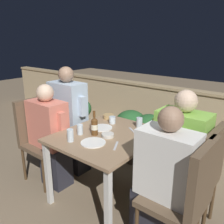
{
  "coord_description": "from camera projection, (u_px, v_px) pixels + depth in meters",
  "views": [
    {
      "loc": [
        1.43,
        -1.69,
        1.68
      ],
      "look_at": [
        0.0,
        0.08,
        0.95
      ],
      "focal_mm": 38.0,
      "sensor_mm": 36.0,
      "label": 1
    }
  ],
  "objects": [
    {
      "name": "plate_0",
      "position": [
        93.0,
        143.0,
        2.2
      ],
      "size": [
        0.23,
        0.23,
        0.01
      ],
      "color": "white",
      "rests_on": "dining_table"
    },
    {
      "name": "glass_cup_3",
      "position": [
        146.0,
        130.0,
        2.39
      ],
      "size": [
        0.07,
        0.07,
        0.08
      ],
      "color": "silver",
      "rests_on": "dining_table"
    },
    {
      "name": "bowl_0",
      "position": [
        108.0,
        135.0,
        2.34
      ],
      "size": [
        0.12,
        0.12,
        0.04
      ],
      "color": "beige",
      "rests_on": "dining_table"
    },
    {
      "name": "glass_cup_0",
      "position": [
        139.0,
        122.0,
        2.57
      ],
      "size": [
        0.07,
        0.07,
        0.11
      ],
      "color": "silver",
      "rests_on": "dining_table"
    },
    {
      "name": "parapet_wall",
      "position": [
        180.0,
        116.0,
        3.84
      ],
      "size": [
        9.0,
        0.18,
        0.9
      ],
      "color": "tan",
      "rests_on": "ground_plane"
    },
    {
      "name": "person_coral_top",
      "position": [
        51.0,
        136.0,
        2.7
      ],
      "size": [
        0.51,
        0.26,
        1.19
      ],
      "color": "#282833",
      "rests_on": "ground_plane"
    },
    {
      "name": "glass_cup_2",
      "position": [
        70.0,
        135.0,
        2.22
      ],
      "size": [
        0.06,
        0.06,
        0.12
      ],
      "color": "silver",
      "rests_on": "dining_table"
    },
    {
      "name": "person_blue_shirt",
      "position": [
        70.0,
        120.0,
        2.99
      ],
      "size": [
        0.51,
        0.26,
        1.34
      ],
      "color": "#282833",
      "rests_on": "ground_plane"
    },
    {
      "name": "beer_bottle",
      "position": [
        94.0,
        126.0,
        2.36
      ],
      "size": [
        0.07,
        0.07,
        0.25
      ],
      "color": "brown",
      "rests_on": "dining_table"
    },
    {
      "name": "fork_1",
      "position": [
        132.0,
        131.0,
        2.48
      ],
      "size": [
        0.15,
        0.11,
        0.01
      ],
      "color": "silver",
      "rests_on": "dining_table"
    },
    {
      "name": "dining_table",
      "position": [
        107.0,
        143.0,
        2.42
      ],
      "size": [
        0.9,
        1.03,
        0.73
      ],
      "color": "#937556",
      "rests_on": "ground_plane"
    },
    {
      "name": "ground_plane",
      "position": [
        108.0,
        196.0,
        2.62
      ],
      "size": [
        16.0,
        16.0,
        0.0
      ],
      "primitive_type": "plane",
      "color": "#847056"
    },
    {
      "name": "glass_cup_1",
      "position": [
        112.0,
        120.0,
        2.69
      ],
      "size": [
        0.07,
        0.07,
        0.08
      ],
      "color": "silver",
      "rests_on": "dining_table"
    },
    {
      "name": "fork_0",
      "position": [
        116.0,
        146.0,
        2.14
      ],
      "size": [
        0.1,
        0.16,
        0.01
      ],
      "color": "silver",
      "rests_on": "dining_table"
    },
    {
      "name": "chair_left_near",
      "position": [
        40.0,
        132.0,
        2.83
      ],
      "size": [
        0.46,
        0.46,
        0.99
      ],
      "color": "brown",
      "rests_on": "ground_plane"
    },
    {
      "name": "chair_right_near",
      "position": [
        188.0,
        191.0,
        1.75
      ],
      "size": [
        0.46,
        0.46,
        0.99
      ],
      "color": "brown",
      "rests_on": "ground_plane"
    },
    {
      "name": "chair_left_far",
      "position": [
        60.0,
        123.0,
        3.14
      ],
      "size": [
        0.46,
        0.46,
        0.99
      ],
      "color": "brown",
      "rests_on": "ground_plane"
    },
    {
      "name": "glass_cup_4",
      "position": [
        80.0,
        129.0,
        2.39
      ],
      "size": [
        0.06,
        0.06,
        0.1
      ],
      "color": "silver",
      "rests_on": "dining_table"
    },
    {
      "name": "potted_plant",
      "position": [
        81.0,
        114.0,
        4.04
      ],
      "size": [
        0.36,
        0.36,
        0.68
      ],
      "color": "#9E5638",
      "rests_on": "ground_plane"
    },
    {
      "name": "person_green_blouse",
      "position": [
        177.0,
        158.0,
        2.13
      ],
      "size": [
        0.5,
        0.26,
        1.26
      ],
      "color": "#282833",
      "rests_on": "ground_plane"
    },
    {
      "name": "bowl_1",
      "position": [
        109.0,
        116.0,
        2.86
      ],
      "size": [
        0.13,
        0.13,
        0.05
      ],
      "color": "tan",
      "rests_on": "dining_table"
    },
    {
      "name": "chair_right_far",
      "position": [
        200.0,
        171.0,
        2.02
      ],
      "size": [
        0.46,
        0.46,
        0.99
      ],
      "color": "brown",
      "rests_on": "ground_plane"
    },
    {
      "name": "person_white_polo",
      "position": [
        162.0,
        179.0,
        1.87
      ],
      "size": [
        0.51,
        0.26,
        1.21
      ],
      "color": "#282833",
      "rests_on": "ground_plane"
    },
    {
      "name": "plate_1",
      "position": [
        102.0,
        128.0,
        2.56
      ],
      "size": [
        0.22,
        0.22,
        0.01
      ],
      "color": "white",
      "rests_on": "dining_table"
    },
    {
      "name": "planter_hedge",
      "position": [
        149.0,
        137.0,
        3.16
      ],
      "size": [
        1.07,
        0.47,
        0.71
      ],
      "color": "brown",
      "rests_on": "ground_plane"
    }
  ]
}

